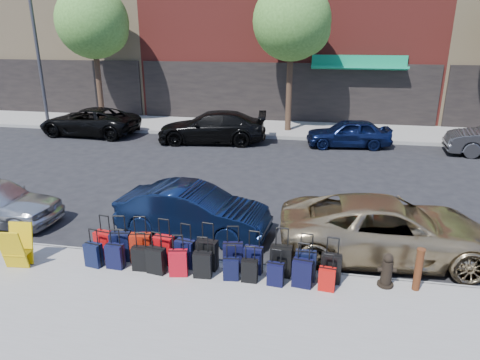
% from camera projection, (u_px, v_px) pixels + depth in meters
% --- Properties ---
extents(ground, '(120.00, 120.00, 0.00)m').
position_uv_depth(ground, '(247.00, 196.00, 13.79)').
color(ground, black).
rests_on(ground, ground).
extents(sidewalk_near, '(60.00, 4.00, 0.15)m').
position_uv_depth(sidewalk_near, '(185.00, 320.00, 7.73)').
color(sidewalk_near, gray).
rests_on(sidewalk_near, ground).
extents(sidewalk_far, '(60.00, 4.00, 0.15)m').
position_uv_depth(sidewalk_far, '(279.00, 129.00, 23.04)').
color(sidewalk_far, gray).
rests_on(sidewalk_far, ground).
extents(curb_near, '(60.00, 0.08, 0.15)m').
position_uv_depth(curb_near, '(213.00, 264.00, 9.61)').
color(curb_near, gray).
rests_on(curb_near, ground).
extents(curb_far, '(60.00, 0.08, 0.15)m').
position_uv_depth(curb_far, '(275.00, 137.00, 21.17)').
color(curb_far, gray).
rests_on(curb_far, ground).
extents(tree_left, '(3.80, 3.80, 7.27)m').
position_uv_depth(tree_left, '(95.00, 24.00, 22.58)').
color(tree_left, black).
rests_on(tree_left, sidewalk_far).
extents(tree_center, '(3.80, 3.80, 7.27)m').
position_uv_depth(tree_center, '(295.00, 23.00, 20.72)').
color(tree_center, black).
rests_on(tree_center, sidewalk_far).
extents(streetlight, '(2.59, 0.18, 8.00)m').
position_uv_depth(streetlight, '(39.00, 39.00, 22.70)').
color(streetlight, '#333338').
rests_on(streetlight, sidewalk_far).
extents(suitcase_front_0, '(0.45, 0.29, 1.02)m').
position_uv_depth(suitcase_front_0, '(105.00, 245.00, 9.65)').
color(suitcase_front_0, '#A40A0C').
rests_on(suitcase_front_0, sidewalk_near).
extents(suitcase_front_1, '(0.47, 0.31, 1.05)m').
position_uv_depth(suitcase_front_1, '(121.00, 246.00, 9.55)').
color(suitcase_front_1, black).
rests_on(suitcase_front_1, sidewalk_near).
extents(suitcase_front_2, '(0.48, 0.32, 1.07)m').
position_uv_depth(suitcase_front_2, '(141.00, 248.00, 9.47)').
color(suitcase_front_2, maroon).
rests_on(suitcase_front_2, sidewalk_near).
extents(suitcase_front_3, '(0.45, 0.28, 1.05)m').
position_uv_depth(suitcase_front_3, '(164.00, 250.00, 9.40)').
color(suitcase_front_3, '#AF0B0F').
rests_on(suitcase_front_3, sidewalk_near).
extents(suitcase_front_4, '(0.45, 0.30, 0.99)m').
position_uv_depth(suitcase_front_4, '(185.00, 253.00, 9.28)').
color(suitcase_front_4, black).
rests_on(suitcase_front_4, sidewalk_near).
extents(suitcase_front_5, '(0.46, 0.29, 1.06)m').
position_uv_depth(suitcase_front_5, '(207.00, 255.00, 9.19)').
color(suitcase_front_5, black).
rests_on(suitcase_front_5, sidewalk_near).
extents(suitcase_front_6, '(0.46, 0.30, 1.02)m').
position_uv_depth(suitcase_front_6, '(233.00, 257.00, 9.13)').
color(suitcase_front_6, black).
rests_on(suitcase_front_6, sidewalk_near).
extents(suitcase_front_7, '(0.41, 0.25, 0.94)m').
position_uv_depth(suitcase_front_7, '(253.00, 260.00, 9.06)').
color(suitcase_front_7, black).
rests_on(suitcase_front_7, sidewalk_near).
extents(suitcase_front_8, '(0.45, 0.25, 1.07)m').
position_uv_depth(suitcase_front_8, '(281.00, 261.00, 8.93)').
color(suitcase_front_8, black).
rests_on(suitcase_front_8, sidewalk_near).
extents(suitcase_front_9, '(0.42, 0.23, 1.02)m').
position_uv_depth(suitcase_front_9, '(305.00, 266.00, 8.79)').
color(suitcase_front_9, black).
rests_on(suitcase_front_9, sidewalk_near).
extents(suitcase_front_10, '(0.42, 0.26, 0.98)m').
position_uv_depth(suitcase_front_10, '(331.00, 268.00, 8.71)').
color(suitcase_front_10, black).
rests_on(suitcase_front_10, sidewalk_near).
extents(suitcase_back_0, '(0.39, 0.27, 0.86)m').
position_uv_depth(suitcase_back_0, '(94.00, 255.00, 9.31)').
color(suitcase_back_0, black).
rests_on(suitcase_back_0, sidewalk_near).
extents(suitcase_back_1, '(0.38, 0.23, 0.89)m').
position_uv_depth(suitcase_back_1, '(115.00, 256.00, 9.24)').
color(suitcase_back_1, black).
rests_on(suitcase_back_1, sidewalk_near).
extents(suitcase_back_2, '(0.37, 0.22, 0.86)m').
position_uv_depth(suitcase_back_2, '(141.00, 258.00, 9.16)').
color(suitcase_back_2, black).
rests_on(suitcase_back_2, sidewalk_near).
extents(suitcase_back_3, '(0.42, 0.28, 0.92)m').
position_uv_depth(suitcase_back_3, '(156.00, 260.00, 9.05)').
color(suitcase_back_3, black).
rests_on(suitcase_back_3, sidewalk_near).
extents(suitcase_back_4, '(0.42, 0.29, 0.91)m').
position_uv_depth(suitcase_back_4, '(178.00, 263.00, 8.95)').
color(suitcase_back_4, '#A70A17').
rests_on(suitcase_back_4, sidewalk_near).
extents(suitcase_back_5, '(0.39, 0.24, 0.90)m').
position_uv_depth(suitcase_back_5, '(203.00, 265.00, 8.90)').
color(suitcase_back_5, black).
rests_on(suitcase_back_5, sidewalk_near).
extents(suitcase_back_6, '(0.34, 0.22, 0.77)m').
position_uv_depth(suitcase_back_6, '(231.00, 269.00, 8.81)').
color(suitcase_back_6, black).
rests_on(suitcase_back_6, sidewalk_near).
extents(suitcase_back_7, '(0.33, 0.19, 0.78)m').
position_uv_depth(suitcase_back_7, '(250.00, 271.00, 8.74)').
color(suitcase_back_7, black).
rests_on(suitcase_back_7, sidewalk_near).
extents(suitcase_back_8, '(0.34, 0.22, 0.78)m').
position_uv_depth(suitcase_back_8, '(275.00, 274.00, 8.62)').
color(suitcase_back_8, black).
rests_on(suitcase_back_8, sidewalk_near).
extents(suitcase_back_9, '(0.42, 0.28, 0.94)m').
position_uv_depth(suitcase_back_9, '(302.00, 273.00, 8.56)').
color(suitcase_back_9, black).
rests_on(suitcase_back_9, sidewalk_near).
extents(suitcase_back_10, '(0.34, 0.22, 0.77)m').
position_uv_depth(suitcase_back_10, '(327.00, 279.00, 8.45)').
color(suitcase_back_10, '#B1100B').
rests_on(suitcase_back_10, sidewalk_near).
extents(fire_hydrant, '(0.37, 0.32, 0.72)m').
position_uv_depth(fire_hydrant, '(387.00, 271.00, 8.56)').
color(fire_hydrant, black).
rests_on(fire_hydrant, sidewalk_near).
extents(bollard, '(0.17, 0.17, 0.90)m').
position_uv_depth(bollard, '(418.00, 269.00, 8.38)').
color(bollard, '#38190C').
rests_on(bollard, sidewalk_near).
extents(display_rack, '(0.58, 0.63, 0.93)m').
position_uv_depth(display_rack, '(17.00, 247.00, 9.24)').
color(display_rack, gold).
rests_on(display_rack, sidewalk_near).
extents(car_near_1, '(4.06, 1.75, 1.30)m').
position_uv_depth(car_near_1, '(193.00, 211.00, 11.02)').
color(car_near_1, '#0C1735').
rests_on(car_near_1, ground).
extents(car_near_2, '(5.17, 2.68, 1.39)m').
position_uv_depth(car_near_2, '(389.00, 229.00, 9.90)').
color(car_near_2, tan).
rests_on(car_near_2, ground).
extents(car_far_0, '(5.13, 2.55, 1.40)m').
position_uv_depth(car_far_0, '(89.00, 121.00, 21.79)').
color(car_far_0, black).
rests_on(car_far_0, ground).
extents(car_far_1, '(5.34, 2.68, 1.49)m').
position_uv_depth(car_far_1, '(212.00, 127.00, 20.28)').
color(car_far_1, black).
rests_on(car_far_1, ground).
extents(car_far_2, '(3.94, 1.97, 1.29)m').
position_uv_depth(car_far_2, '(348.00, 133.00, 19.52)').
color(car_far_2, '#0C1639').
rests_on(car_far_2, ground).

